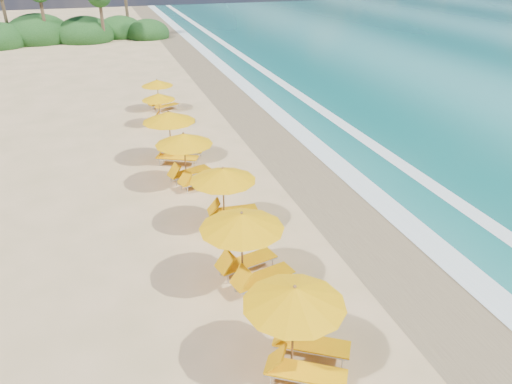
% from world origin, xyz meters
% --- Properties ---
extents(ground, '(160.00, 160.00, 0.00)m').
position_xyz_m(ground, '(0.00, 0.00, 0.00)').
color(ground, tan).
rests_on(ground, ground).
extents(wet_sand, '(4.00, 160.00, 0.01)m').
position_xyz_m(wet_sand, '(4.00, 0.00, 0.01)').
color(wet_sand, '#8E7C55').
rests_on(wet_sand, ground).
extents(surf_foam, '(4.00, 160.00, 0.01)m').
position_xyz_m(surf_foam, '(6.70, 0.00, 0.03)').
color(surf_foam, white).
rests_on(surf_foam, ground).
extents(station_2, '(3.48, 3.48, 2.57)m').
position_xyz_m(station_2, '(-1.28, -7.67, 1.44)').
color(station_2, olive).
rests_on(station_2, ground).
extents(station_3, '(3.26, 3.15, 2.64)m').
position_xyz_m(station_3, '(-1.48, -3.80, 1.48)').
color(station_3, olive).
rests_on(station_3, ground).
extents(station_4, '(2.82, 2.63, 2.50)m').
position_xyz_m(station_4, '(-1.13, -0.17, 1.40)').
color(station_4, olive).
rests_on(station_4, ground).
extents(station_5, '(3.26, 3.19, 2.56)m').
position_xyz_m(station_5, '(-1.86, 3.91, 1.43)').
color(station_5, olive).
rests_on(station_5, ground).
extents(station_6, '(3.46, 3.46, 2.62)m').
position_xyz_m(station_6, '(-2.03, 6.90, 1.47)').
color(station_6, olive).
rests_on(station_6, ground).
extents(station_7, '(2.44, 2.34, 2.00)m').
position_xyz_m(station_7, '(-1.85, 12.63, 1.12)').
color(station_7, olive).
rests_on(station_7, ground).
extents(station_8, '(2.73, 2.73, 2.07)m').
position_xyz_m(station_8, '(-1.52, 15.82, 1.16)').
color(station_8, olive).
rests_on(station_8, ground).
extents(treeline, '(25.80, 8.80, 9.74)m').
position_xyz_m(treeline, '(-9.94, 45.51, 1.00)').
color(treeline, '#163D14').
rests_on(treeline, ground).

